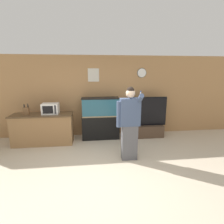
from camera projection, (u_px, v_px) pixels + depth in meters
ground_plane at (103, 180)px, 3.46m from camera, size 18.00×18.00×0.00m
wall_back_paneled at (97, 96)px, 5.73m from camera, size 10.00×0.08×2.60m
counter_island at (43, 129)px, 5.12m from camera, size 1.73×0.60×0.90m
microwave at (50, 109)px, 5.04m from camera, size 0.46×0.33×0.31m
knife_block at (26, 111)px, 4.94m from camera, size 0.15×0.11×0.32m
aquarium_on_stand at (101, 118)px, 5.51m from camera, size 1.16×0.42×1.31m
tv_on_stand at (148, 125)px, 5.70m from camera, size 1.21×0.40×1.31m
person_standing at (129, 123)px, 4.10m from camera, size 0.56×0.42×1.76m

